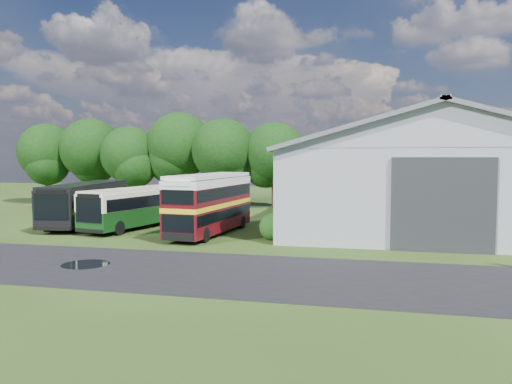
% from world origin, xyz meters
% --- Properties ---
extents(ground, '(120.00, 120.00, 0.00)m').
position_xyz_m(ground, '(0.00, 0.00, 0.00)').
color(ground, '#1F3912').
rests_on(ground, ground).
extents(asphalt_road, '(60.00, 8.00, 0.02)m').
position_xyz_m(asphalt_road, '(3.00, -3.00, 0.00)').
color(asphalt_road, black).
rests_on(asphalt_road, ground).
extents(puddle, '(2.20, 2.20, 0.01)m').
position_xyz_m(puddle, '(-1.50, -3.00, 0.00)').
color(puddle, black).
rests_on(puddle, ground).
extents(storage_shed, '(18.80, 24.80, 8.15)m').
position_xyz_m(storage_shed, '(15.00, 15.98, 4.17)').
color(storage_shed, gray).
rests_on(storage_shed, ground).
extents(tree_far_left, '(6.12, 6.12, 8.64)m').
position_xyz_m(tree_far_left, '(-23.00, 24.00, 5.56)').
color(tree_far_left, black).
rests_on(tree_far_left, ground).
extents(tree_left_a, '(6.46, 6.46, 9.12)m').
position_xyz_m(tree_left_a, '(-18.00, 24.50, 5.87)').
color(tree_left_a, black).
rests_on(tree_left_a, ground).
extents(tree_left_b, '(5.78, 5.78, 8.16)m').
position_xyz_m(tree_left_b, '(-13.00, 23.50, 5.25)').
color(tree_left_b, black).
rests_on(tree_left_b, ground).
extents(tree_mid, '(6.80, 6.80, 9.60)m').
position_xyz_m(tree_mid, '(-8.00, 24.80, 6.18)').
color(tree_mid, black).
rests_on(tree_mid, ground).
extents(tree_right_a, '(6.26, 6.26, 8.83)m').
position_xyz_m(tree_right_a, '(-3.00, 23.80, 5.69)').
color(tree_right_a, black).
rests_on(tree_right_a, ground).
extents(tree_right_b, '(5.98, 5.98, 8.45)m').
position_xyz_m(tree_right_b, '(2.00, 24.60, 5.44)').
color(tree_right_b, black).
rests_on(tree_right_b, ground).
extents(shrub_front, '(1.70, 1.70, 1.70)m').
position_xyz_m(shrub_front, '(5.60, 6.00, 0.00)').
color(shrub_front, '#194714').
rests_on(shrub_front, ground).
extents(shrub_mid, '(1.60, 1.60, 1.60)m').
position_xyz_m(shrub_mid, '(5.60, 8.00, 0.00)').
color(shrub_mid, '#194714').
rests_on(shrub_mid, ground).
extents(shrub_back, '(1.80, 1.80, 1.80)m').
position_xyz_m(shrub_back, '(5.60, 10.00, 0.00)').
color(shrub_back, '#194714').
rests_on(shrub_back, ground).
extents(bus_green_single, '(4.46, 10.60, 2.85)m').
position_xyz_m(bus_green_single, '(-4.66, 9.13, 1.52)').
color(bus_green_single, black).
rests_on(bus_green_single, ground).
extents(bus_maroon_double, '(3.17, 9.28, 3.91)m').
position_xyz_m(bus_maroon_double, '(1.21, 7.17, 1.95)').
color(bus_maroon_double, black).
rests_on(bus_maroon_double, ground).
extents(bus_dark_single, '(4.37, 11.42, 3.07)m').
position_xyz_m(bus_dark_single, '(-9.36, 9.72, 1.64)').
color(bus_dark_single, black).
rests_on(bus_dark_single, ground).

